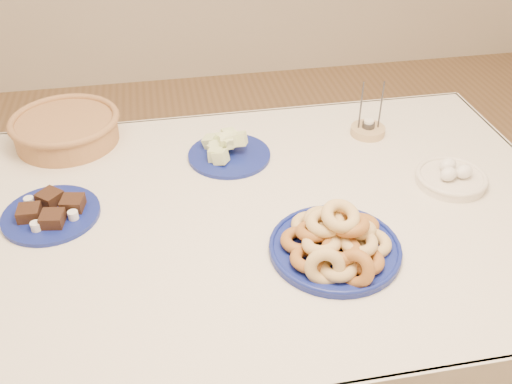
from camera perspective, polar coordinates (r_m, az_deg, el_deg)
dining_table at (r=1.56m, az=-0.34°, el=-5.05°), size 1.71×1.11×0.75m
donut_platter at (r=1.36m, az=8.02°, el=-4.95°), size 0.41×0.41×0.14m
melon_plate at (r=1.71m, az=-2.95°, el=4.27°), size 0.33×0.33×0.09m
brownie_plate at (r=1.56m, az=-19.81°, el=-1.92°), size 0.33×0.33×0.04m
wicker_basket at (r=1.86m, az=-18.48°, el=6.08°), size 0.36×0.36×0.09m
candle_holder at (r=1.86m, az=11.12°, el=6.17°), size 0.12×0.12×0.18m
egg_bowl at (r=1.68m, az=18.95°, el=1.42°), size 0.25×0.25×0.06m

